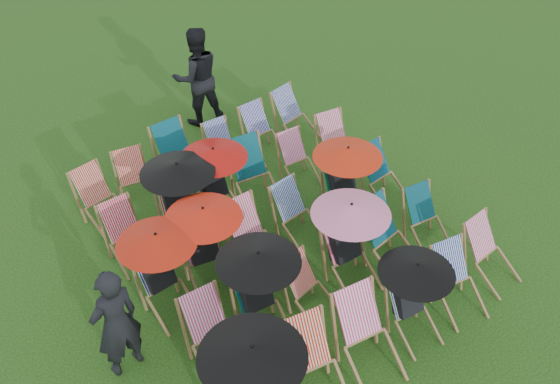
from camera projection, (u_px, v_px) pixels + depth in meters
ground at (283, 249)px, 9.64m from camera, size 100.00×100.00×0.00m
deckchair_1 at (316, 369)px, 7.38m from camera, size 0.84×1.04×1.02m
deckchair_2 at (370, 338)px, 7.72m from camera, size 0.81×1.03×1.03m
deckchair_3 at (414, 299)px, 8.06m from camera, size 0.99×1.04×1.17m
deckchair_4 at (459, 282)px, 8.51m from camera, size 0.74×0.93×0.91m
deckchair_5 at (493, 253)px, 8.94m from camera, size 0.66×0.88×0.91m
deckchair_6 at (214, 336)px, 7.80m from camera, size 0.66×0.89×0.93m
deckchair_7 at (260, 292)px, 8.07m from camera, size 1.10×1.16×1.31m
deckchair_8 at (311, 289)px, 8.47m from camera, size 0.68×0.85×0.82m
deckchair_9 at (351, 243)px, 8.75m from camera, size 1.12×1.16×1.32m
deckchair_10 at (391, 238)px, 9.11m from camera, size 0.79×1.01×1.02m
deckchair_11 at (428, 220)px, 9.53m from camera, size 0.67×0.86×0.86m
deckchair_12 at (162, 272)px, 8.36m from camera, size 1.08×1.14×1.28m
deckchair_13 at (206, 246)px, 8.74m from camera, size 1.08×1.16×1.29m
deckchair_14 at (253, 236)px, 9.20m from camera, size 0.62×0.87×0.94m
deckchair_15 at (298, 214)px, 9.61m from camera, size 0.65×0.86×0.88m
deckchair_16 at (347, 183)px, 9.82m from camera, size 1.09×1.16×1.29m
deckchair_17 at (385, 176)px, 10.33m from camera, size 0.68×0.89×0.92m
deckchair_18 at (128, 236)px, 9.24m from camera, size 0.59×0.83×0.89m
deckchair_19 at (180, 201)px, 9.44m from camera, size 1.13×1.21×1.34m
deckchair_20 at (217, 183)px, 9.84m from camera, size 1.07×1.13×1.26m
deckchair_21 at (255, 175)px, 10.24m from camera, size 0.80×1.03×1.03m
deckchair_22 at (299, 160)px, 10.74m from camera, size 0.59×0.80×0.83m
deckchair_23 at (339, 144)px, 11.03m from camera, size 0.72×0.92×0.92m
deckchair_24 at (101, 199)px, 9.88m from camera, size 0.71×0.91×0.90m
deckchair_25 at (135, 181)px, 10.26m from camera, size 0.70×0.88×0.86m
deckchair_26 at (181, 158)px, 10.62m from camera, size 0.71×0.97×1.03m
deckchair_27 at (225, 148)px, 11.00m from camera, size 0.58×0.79×0.83m
deckchair_28 at (263, 132)px, 11.35m from camera, size 0.62×0.84×0.89m
deckchair_29 at (297, 116)px, 11.70m from camera, size 0.77×0.96×0.94m
person_left at (116, 323)px, 7.48m from camera, size 0.67×0.49×1.70m
person_rear at (197, 77)px, 11.83m from camera, size 1.09×0.94×1.96m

